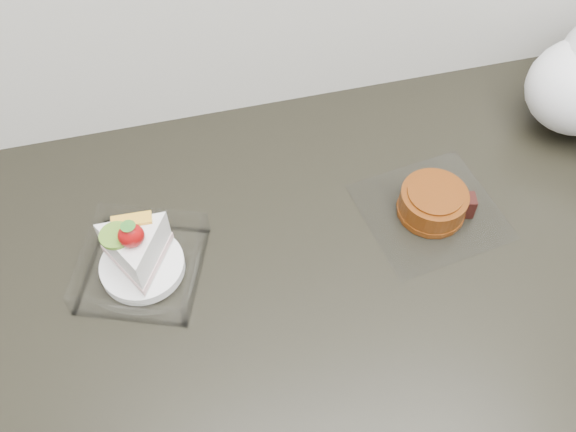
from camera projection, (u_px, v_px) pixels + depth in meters
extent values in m
cube|color=black|center=(388.00, 379.00, 1.23)|extent=(2.00, 0.60, 0.86)
cube|color=black|center=(430.00, 252.00, 0.86)|extent=(2.04, 0.64, 0.04)
cube|color=white|center=(144.00, 270.00, 0.82)|extent=(0.19, 0.19, 0.00)
cylinder|color=white|center=(143.00, 266.00, 0.81)|extent=(0.11, 0.11, 0.01)
ellipsoid|color=#B30C0B|center=(131.00, 236.00, 0.74)|extent=(0.03, 0.03, 0.03)
cone|color=#2D7223|center=(128.00, 228.00, 0.73)|extent=(0.02, 0.02, 0.01)
cylinder|color=olive|center=(116.00, 235.00, 0.75)|extent=(0.04, 0.04, 0.00)
cube|color=gold|center=(131.00, 220.00, 0.77)|extent=(0.05, 0.02, 0.00)
cube|color=white|center=(430.00, 211.00, 0.88)|extent=(0.20, 0.19, 0.00)
cylinder|color=maroon|center=(433.00, 203.00, 0.86)|extent=(0.11, 0.11, 0.04)
cylinder|color=maroon|center=(431.00, 209.00, 0.87)|extent=(0.12, 0.12, 0.01)
cylinder|color=maroon|center=(436.00, 193.00, 0.85)|extent=(0.09, 0.09, 0.00)
cube|color=black|center=(465.00, 205.00, 0.86)|extent=(0.03, 0.03, 0.03)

